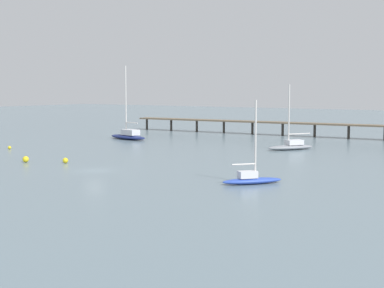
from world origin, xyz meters
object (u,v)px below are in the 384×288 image
object	(u,v)px
sailboat_blue	(251,178)
pier	(382,120)
sailboat_navy	(128,135)
mooring_buoy_inner	(26,159)
mooring_buoy_far	(10,148)
sailboat_gray	(291,145)
mooring_buoy_mid	(65,160)

from	to	relation	value
sailboat_blue	pier	bearing A→B (deg)	93.60
sailboat_navy	mooring_buoy_inner	distance (m)	34.70
sailboat_navy	mooring_buoy_far	bearing A→B (deg)	-99.87
sailboat_navy	mooring_buoy_far	world-z (taller)	sailboat_navy
sailboat_gray	mooring_buoy_mid	size ratio (longest dim) A/B	14.47
sailboat_blue	mooring_buoy_inner	bearing A→B (deg)	-176.99
sailboat_gray	sailboat_blue	bearing A→B (deg)	-72.07
sailboat_navy	mooring_buoy_far	xyz separation A→B (m)	(-4.13, -23.77, -0.55)
sailboat_blue	mooring_buoy_far	distance (m)	47.86
mooring_buoy_inner	mooring_buoy_mid	bearing A→B (deg)	25.76
mooring_buoy_mid	pier	bearing A→B (deg)	66.87
sailboat_gray	sailboat_blue	size ratio (longest dim) A/B	1.20
mooring_buoy_mid	mooring_buoy_inner	bearing A→B (deg)	-154.24
pier	mooring_buoy_far	bearing A→B (deg)	-131.71
pier	sailboat_navy	size ratio (longest dim) A/B	5.50
mooring_buoy_mid	sailboat_blue	bearing A→B (deg)	-1.34
pier	sailboat_blue	xyz separation A→B (m)	(3.56, -56.54, -3.09)
sailboat_blue	mooring_buoy_inner	distance (m)	32.34
sailboat_gray	mooring_buoy_mid	xyz separation A→B (m)	(-17.10, -31.30, -0.31)
mooring_buoy_inner	mooring_buoy_mid	distance (m)	5.39
sailboat_navy	mooring_buoy_mid	size ratio (longest dim) A/B	19.53
sailboat_navy	mooring_buoy_inner	size ratio (longest dim) A/B	16.96
sailboat_gray	mooring_buoy_inner	bearing A→B (deg)	-123.13
sailboat_blue	mooring_buoy_mid	bearing A→B (deg)	178.66
mooring_buoy_far	mooring_buoy_inner	distance (m)	17.57
pier	sailboat_gray	distance (m)	25.69
pier	sailboat_navy	distance (m)	47.05
sailboat_navy	sailboat_blue	size ratio (longest dim) A/B	1.62
pier	sailboat_gray	xyz separation A→B (m)	(-6.78, -24.60, -3.03)
sailboat_blue	mooring_buoy_far	size ratio (longest dim) A/B	16.13
sailboat_gray	mooring_buoy_inner	distance (m)	40.18
sailboat_gray	mooring_buoy_far	world-z (taller)	sailboat_gray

